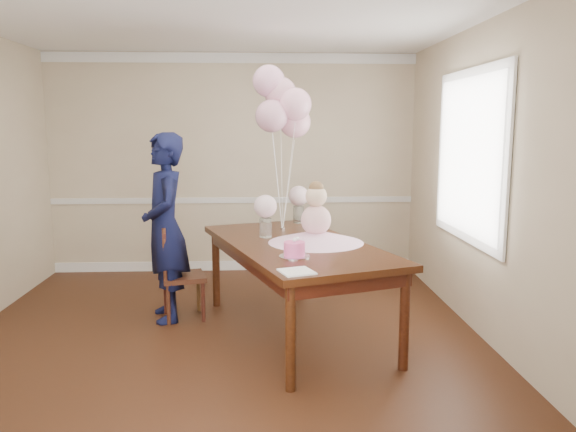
{
  "coord_description": "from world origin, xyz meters",
  "views": [
    {
      "loc": [
        0.34,
        -4.5,
        1.82
      ],
      "look_at": [
        0.57,
        0.28,
        1.05
      ],
      "focal_mm": 35.0,
      "sensor_mm": 36.0,
      "label": 1
    }
  ],
  "objects_px": {
    "dining_chair_seat": "(183,277)",
    "dining_table_top": "(296,246)",
    "woman": "(165,228)",
    "birthday_cake": "(294,249)"
  },
  "relations": [
    {
      "from": "dining_table_top",
      "to": "birthday_cake",
      "type": "relative_size",
      "value": 13.33
    },
    {
      "from": "woman",
      "to": "dining_table_top",
      "type": "bearing_deg",
      "value": 53.11
    },
    {
      "from": "dining_chair_seat",
      "to": "woman",
      "type": "bearing_deg",
      "value": 169.03
    },
    {
      "from": "dining_table_top",
      "to": "woman",
      "type": "distance_m",
      "value": 1.28
    },
    {
      "from": "dining_chair_seat",
      "to": "dining_table_top",
      "type": "bearing_deg",
      "value": -37.55
    },
    {
      "from": "dining_table_top",
      "to": "dining_chair_seat",
      "type": "relative_size",
      "value": 5.57
    },
    {
      "from": "birthday_cake",
      "to": "dining_chair_seat",
      "type": "bearing_deg",
      "value": 135.23
    },
    {
      "from": "woman",
      "to": "birthday_cake",
      "type": "bearing_deg",
      "value": 33.06
    },
    {
      "from": "dining_table_top",
      "to": "woman",
      "type": "height_order",
      "value": "woman"
    },
    {
      "from": "birthday_cake",
      "to": "woman",
      "type": "height_order",
      "value": "woman"
    }
  ]
}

